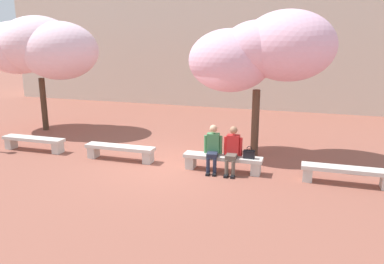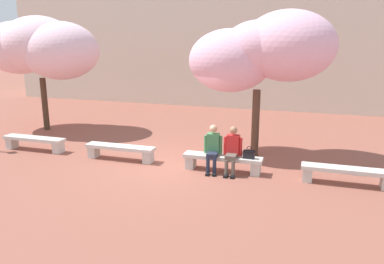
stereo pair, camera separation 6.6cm
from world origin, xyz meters
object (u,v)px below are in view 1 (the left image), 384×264
Objects in this scene: stone_bench_near_west at (120,150)px; stone_bench_near_east at (346,173)px; stone_bench_center at (223,160)px; person_seated_left at (213,147)px; cherry_tree_main at (261,52)px; handbag at (249,154)px; cherry_tree_secondary at (40,48)px; stone_bench_west_end at (34,141)px; person_seated_right at (232,148)px.

stone_bench_near_west and stone_bench_near_east have the same top height.
stone_bench_near_west and stone_bench_center have the same top height.
person_seated_left is 0.29× the size of cherry_tree_main.
handbag is (-2.45, -0.01, 0.27)m from stone_bench_near_east.
cherry_tree_secondary reaches higher than stone_bench_near_east.
stone_bench_near_east is at bearing 0.00° from stone_bench_west_end.
stone_bench_west_end is 6.11m from person_seated_left.
stone_bench_near_east is (6.37, 0.00, 0.00)m from stone_bench_near_west.
cherry_tree_secondary is at bearing 160.91° from person_seated_left.
stone_bench_west_end is 7.83m from cherry_tree_main.
person_seated_right reaches higher than stone_bench_near_west.
stone_bench_west_end and stone_bench_near_west have the same top height.
stone_bench_west_end and stone_bench_near_east have the same top height.
cherry_tree_main reaches higher than person_seated_left.
stone_bench_near_west is 1.00× the size of stone_bench_center.
person_seated_right reaches higher than stone_bench_near_east.
stone_bench_center is 1.70× the size of person_seated_right.
person_seated_right is at bearing -101.81° from cherry_tree_main.
cherry_tree_secondary reaches higher than cherry_tree_main.
stone_bench_near_east is 1.70× the size of person_seated_left.
stone_bench_near_west is 6.18m from cherry_tree_secondary.
cherry_tree_secondary is (-7.95, 2.61, 2.95)m from stone_bench_center.
cherry_tree_secondary is at bearing 161.85° from stone_bench_center.
cherry_tree_main is (0.94, 1.88, 2.51)m from person_seated_left.
handbag is (0.73, -0.01, 0.27)m from stone_bench_center.
stone_bench_center is 1.00× the size of stone_bench_near_east.
person_seated_left is 1.00× the size of person_seated_right.
cherry_tree_main is (-0.05, 1.85, 2.63)m from handbag.
handbag is (3.91, -0.01, 0.27)m from stone_bench_near_west.
stone_bench_near_west is at bearing 180.00° from stone_bench_near_east.
cherry_tree_main is at bearing 91.67° from handbag.
stone_bench_near_west is (3.18, 0.00, 0.00)m from stone_bench_west_end.
stone_bench_west_end is 1.70× the size of person_seated_right.
stone_bench_near_east is 11.81m from cherry_tree_secondary.
stone_bench_center is 0.48m from person_seated_right.
stone_bench_west_end is at bearing -165.43° from cherry_tree_main.
cherry_tree_main reaches higher than handbag.
cherry_tree_secondary reaches higher than stone_bench_center.
cherry_tree_secondary reaches higher than stone_bench_west_end.
cherry_tree_secondary is at bearing 162.09° from person_seated_right.
cherry_tree_main is (-2.51, 1.83, 2.89)m from stone_bench_near_east.
cherry_tree_secondary reaches higher than person_seated_right.
stone_bench_near_west is 3.18m from stone_bench_center.
person_seated_right is (6.65, -0.05, 0.38)m from stone_bench_west_end.
stone_bench_center is (3.18, 0.00, 0.00)m from stone_bench_near_west.
person_seated_right is 3.16m from cherry_tree_main.
stone_bench_near_west is 2.94m from person_seated_left.
person_seated_left and person_seated_right have the same top height.
handbag is 9.45m from cherry_tree_secondary.
person_seated_left is at bearing -179.13° from stone_bench_near_east.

